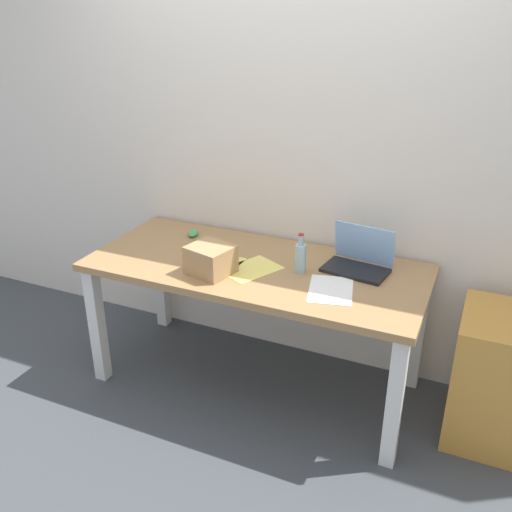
{
  "coord_description": "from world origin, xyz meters",
  "views": [
    {
      "loc": [
        1.09,
        -2.46,
        2.03
      ],
      "look_at": [
        0.0,
        0.0,
        0.8
      ],
      "focal_mm": 39.22,
      "sensor_mm": 36.0,
      "label": 1
    }
  ],
  "objects_px": {
    "desk": "(256,280)",
    "cardboard_box": "(211,260)",
    "filing_cabinet": "(495,378)",
    "computer_mouse": "(193,233)",
    "beer_bottle": "(300,257)",
    "laptop_right": "(359,260)"
  },
  "relations": [
    {
      "from": "desk",
      "to": "cardboard_box",
      "type": "relative_size",
      "value": 8.48
    },
    {
      "from": "laptop_right",
      "to": "computer_mouse",
      "type": "xyz_separation_m",
      "value": [
        -1.02,
        0.05,
        -0.03
      ]
    },
    {
      "from": "desk",
      "to": "beer_bottle",
      "type": "xyz_separation_m",
      "value": [
        0.24,
        0.01,
        0.18
      ]
    },
    {
      "from": "desk",
      "to": "cardboard_box",
      "type": "height_order",
      "value": "cardboard_box"
    },
    {
      "from": "computer_mouse",
      "to": "filing_cabinet",
      "type": "xyz_separation_m",
      "value": [
        1.76,
        -0.13,
        -0.43
      ]
    },
    {
      "from": "computer_mouse",
      "to": "desk",
      "type": "bearing_deg",
      "value": -38.27
    },
    {
      "from": "desk",
      "to": "laptop_right",
      "type": "bearing_deg",
      "value": 17.82
    },
    {
      "from": "cardboard_box",
      "to": "filing_cabinet",
      "type": "distance_m",
      "value": 1.53
    },
    {
      "from": "beer_bottle",
      "to": "computer_mouse",
      "type": "height_order",
      "value": "beer_bottle"
    },
    {
      "from": "desk",
      "to": "computer_mouse",
      "type": "height_order",
      "value": "computer_mouse"
    },
    {
      "from": "cardboard_box",
      "to": "filing_cabinet",
      "type": "bearing_deg",
      "value": 10.53
    },
    {
      "from": "desk",
      "to": "filing_cabinet",
      "type": "height_order",
      "value": "desk"
    },
    {
      "from": "beer_bottle",
      "to": "computer_mouse",
      "type": "bearing_deg",
      "value": 164.59
    },
    {
      "from": "cardboard_box",
      "to": "desk",
      "type": "bearing_deg",
      "value": 46.5
    },
    {
      "from": "computer_mouse",
      "to": "cardboard_box",
      "type": "xyz_separation_m",
      "value": [
        0.33,
        -0.4,
        0.06
      ]
    },
    {
      "from": "desk",
      "to": "computer_mouse",
      "type": "xyz_separation_m",
      "value": [
        -0.51,
        0.22,
        0.11
      ]
    },
    {
      "from": "beer_bottle",
      "to": "filing_cabinet",
      "type": "bearing_deg",
      "value": 4.08
    },
    {
      "from": "laptop_right",
      "to": "cardboard_box",
      "type": "height_order",
      "value": "laptop_right"
    },
    {
      "from": "desk",
      "to": "filing_cabinet",
      "type": "xyz_separation_m",
      "value": [
        1.26,
        0.08,
        -0.32
      ]
    },
    {
      "from": "desk",
      "to": "filing_cabinet",
      "type": "bearing_deg",
      "value": 3.79
    },
    {
      "from": "cardboard_box",
      "to": "filing_cabinet",
      "type": "relative_size",
      "value": 0.31
    },
    {
      "from": "laptop_right",
      "to": "filing_cabinet",
      "type": "bearing_deg",
      "value": -6.23
    }
  ]
}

